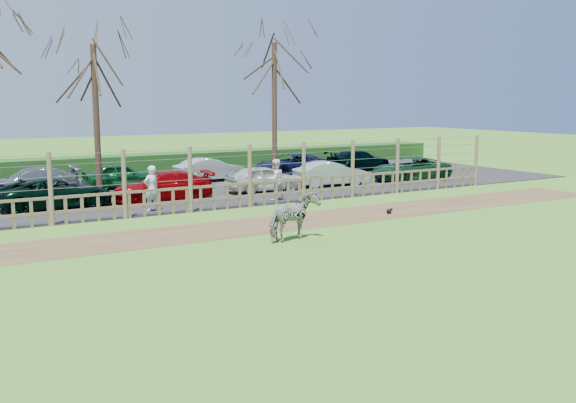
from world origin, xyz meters
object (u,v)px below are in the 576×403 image
car_2 (56,193)px  visitor_b (275,180)px  tree_mid (95,84)px  crow (389,211)px  car_11 (209,170)px  zebra (294,217)px  tree_right (274,79)px  car_13 (359,160)px  car_3 (163,186)px  car_6 (411,169)px  car_4 (263,178)px  car_12 (291,165)px  car_9 (30,181)px  visitor_a (151,188)px  car_5 (331,174)px  car_10 (121,175)px

car_2 → visitor_b: bearing=-108.7°
tree_mid → visitor_b: (6.10, -4.70, -3.96)m
crow → car_11: size_ratio=0.07×
zebra → crow: zebra is taller
tree_right → car_13: size_ratio=1.78×
tree_right → car_13: bearing=17.2°
car_3 → car_6: 13.39m
car_4 → car_12: 6.36m
crow → car_9: size_ratio=0.06×
visitor_a → car_2: size_ratio=0.40×
car_5 → visitor_a: bearing=111.8°
zebra → car_13: (13.07, 14.23, -0.08)m
zebra → car_9: zebra is taller
car_4 → car_9: (-9.37, 4.27, 0.00)m
visitor_a → car_5: (9.85, 2.43, -0.26)m
zebra → car_4: 10.25m
zebra → car_10: zebra is taller
visitor_a → car_9: bearing=-81.6°
car_9 → car_10: same height
tree_mid → car_4: tree_mid is taller
crow → car_6: car_6 is taller
car_5 → car_13: bearing=-39.8°
tree_mid → car_10: size_ratio=1.94×
car_3 → car_13: 14.80m
zebra → car_13: bearing=-60.0°
car_2 → car_9: size_ratio=1.04×
tree_right → car_5: tree_right is taller
car_13 → tree_right: bearing=105.6°
tree_mid → car_3: bearing=-50.1°
zebra → car_9: 14.70m
car_2 → car_11: 9.72m
car_5 → car_13: 7.17m
car_10 → car_9: bearing=95.1°
car_9 → car_4: bearing=66.3°
crow → car_6: 10.01m
car_4 → crow: bearing=-169.7°
zebra → car_10: (-1.26, 13.91, -0.08)m
car_5 → car_6: (4.79, -0.35, 0.00)m
tree_mid → visitor_a: size_ratio=3.96×
car_2 → visitor_a: bearing=-130.8°
crow → car_2: (-10.48, 7.32, 0.54)m
car_3 → car_10: bearing=-167.2°
crow → car_13: size_ratio=0.06×
car_2 → car_4: (9.11, 0.04, 0.00)m
crow → car_13: car_13 is taller
crow → car_2: size_ratio=0.06×
car_3 → car_13: (13.91, 5.06, 0.00)m
visitor_b → car_12: (5.07, 7.24, -0.26)m
tree_mid → visitor_b: tree_mid is taller
visitor_a → car_13: 16.80m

